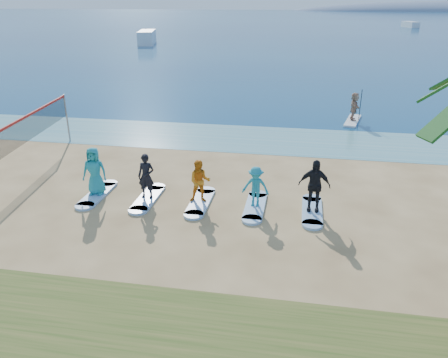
% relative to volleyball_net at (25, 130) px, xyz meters
% --- Properties ---
extents(ground, '(600.00, 600.00, 0.00)m').
position_rel_volleyball_net_xyz_m(ground, '(10.13, -3.96, -1.90)').
color(ground, tan).
rests_on(ground, ground).
extents(shallow_water, '(600.00, 600.00, 0.00)m').
position_rel_volleyball_net_xyz_m(shallow_water, '(10.13, 6.54, -1.90)').
color(shallow_water, teal).
rests_on(shallow_water, ground).
extents(ocean, '(600.00, 600.00, 0.00)m').
position_rel_volleyball_net_xyz_m(ocean, '(10.13, 156.04, -1.90)').
color(ocean, navy).
rests_on(ocean, ground).
extents(volleyball_net, '(1.33, 9.00, 2.50)m').
position_rel_volleyball_net_xyz_m(volleyball_net, '(0.00, 0.00, 0.00)').
color(volleyball_net, gray).
rests_on(volleyball_net, ground).
extents(paddleboard, '(1.33, 3.08, 0.12)m').
position_rel_volleyball_net_xyz_m(paddleboard, '(14.62, 11.20, -1.84)').
color(paddleboard, silver).
rests_on(paddleboard, ground).
extents(paddleboarder, '(0.52, 1.56, 1.68)m').
position_rel_volleyball_net_xyz_m(paddleboarder, '(14.62, 11.20, -0.95)').
color(paddleboarder, tan).
rests_on(paddleboarder, paddleboard).
extents(boat_offshore_a, '(4.38, 8.82, 2.15)m').
position_rel_volleyball_net_xyz_m(boat_offshore_a, '(-14.64, 56.85, -1.90)').
color(boat_offshore_a, silver).
rests_on(boat_offshore_a, ground).
extents(boat_offshore_b, '(3.58, 6.91, 1.46)m').
position_rel_volleyball_net_xyz_m(boat_offshore_b, '(38.60, 112.88, -1.90)').
color(boat_offshore_b, silver).
rests_on(boat_offshore_b, ground).
extents(surfboard_0, '(0.70, 2.20, 0.09)m').
position_rel_volleyball_net_xyz_m(surfboard_0, '(3.88, -1.82, -1.86)').
color(surfboard_0, '#8EB5DB').
rests_on(surfboard_0, ground).
extents(student_0, '(0.97, 0.69, 1.85)m').
position_rel_volleyball_net_xyz_m(student_0, '(3.88, -1.82, -0.89)').
color(student_0, teal).
rests_on(student_0, surfboard_0).
extents(surfboard_1, '(0.70, 2.20, 0.09)m').
position_rel_volleyball_net_xyz_m(surfboard_1, '(5.92, -1.82, -1.86)').
color(surfboard_1, '#8EB5DB').
rests_on(surfboard_1, ground).
extents(student_1, '(0.63, 0.42, 1.70)m').
position_rel_volleyball_net_xyz_m(student_1, '(5.92, -1.82, -0.96)').
color(student_1, black).
rests_on(student_1, surfboard_1).
extents(surfboard_2, '(0.70, 2.20, 0.09)m').
position_rel_volleyball_net_xyz_m(surfboard_2, '(7.95, -1.82, -1.86)').
color(surfboard_2, '#8EB5DB').
rests_on(surfboard_2, ground).
extents(student_2, '(0.86, 0.72, 1.59)m').
position_rel_volleyball_net_xyz_m(student_2, '(7.95, -1.82, -1.02)').
color(student_2, orange).
rests_on(student_2, surfboard_2).
extents(surfboard_3, '(0.70, 2.20, 0.09)m').
position_rel_volleyball_net_xyz_m(surfboard_3, '(9.99, -1.82, -1.86)').
color(surfboard_3, '#8EB5DB').
rests_on(surfboard_3, ground).
extents(student_3, '(1.00, 0.62, 1.49)m').
position_rel_volleyball_net_xyz_m(student_3, '(9.99, -1.82, -1.07)').
color(student_3, teal).
rests_on(student_3, surfboard_3).
extents(surfboard_4, '(0.70, 2.20, 0.09)m').
position_rel_volleyball_net_xyz_m(surfboard_4, '(12.03, -1.82, -1.86)').
color(surfboard_4, '#8EB5DB').
rests_on(surfboard_4, ground).
extents(student_4, '(1.12, 0.50, 1.88)m').
position_rel_volleyball_net_xyz_m(student_4, '(12.03, -1.82, -0.87)').
color(student_4, black).
rests_on(student_4, surfboard_4).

